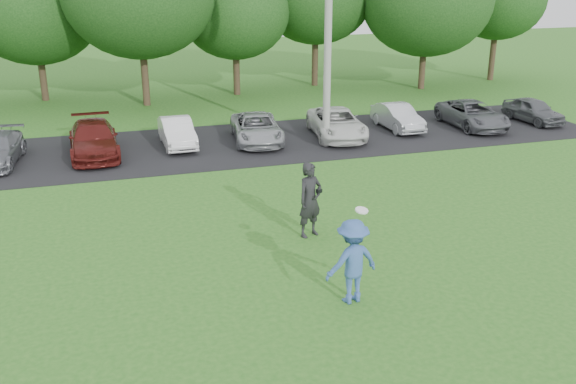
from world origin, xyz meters
name	(u,v)px	position (x,y,z in m)	size (l,w,h in m)	color
ground	(335,302)	(0.00, 0.00, 0.00)	(100.00, 100.00, 0.00)	#26631C
parking_lot	(218,145)	(0.00, 13.00, 0.01)	(32.00, 6.50, 0.03)	black
utility_pole	(328,28)	(4.03, 11.62, 4.57)	(0.28, 0.28, 9.14)	gray
frisbee_player	(352,261)	(0.33, -0.04, 0.93)	(1.31, 0.89, 2.17)	#375A9D
camera_bystander	(310,200)	(0.61, 3.53, 1.01)	(0.86, 0.73, 2.01)	black
parked_cars	(222,131)	(0.13, 12.87, 0.60)	(30.37, 4.51, 1.24)	white
tree_row	(207,2)	(1.51, 22.76, 4.91)	(42.39, 9.85, 8.64)	#38281C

